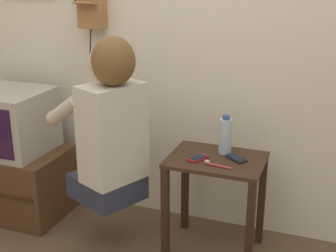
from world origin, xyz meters
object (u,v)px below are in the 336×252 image
(television, at_px, (6,120))
(water_bottle, at_px, (225,136))
(person, at_px, (110,123))
(toothbrush, at_px, (216,165))
(cell_phone_spare, at_px, (236,158))
(cell_phone_held, at_px, (198,158))

(television, distance_m, water_bottle, 1.44)
(person, xyz_separation_m, toothbrush, (0.59, 0.08, -0.19))
(water_bottle, height_order, toothbrush, water_bottle)
(person, height_order, toothbrush, person)
(cell_phone_spare, bearing_deg, cell_phone_held, 147.46)
(cell_phone_spare, bearing_deg, television, 129.39)
(water_bottle, bearing_deg, toothbrush, -89.21)
(television, bearing_deg, cell_phone_held, -1.47)
(water_bottle, bearing_deg, television, -175.77)
(toothbrush, bearing_deg, person, 106.00)
(cell_phone_spare, distance_m, toothbrush, 0.15)
(television, bearing_deg, water_bottle, 4.23)
(television, relative_size, water_bottle, 2.45)
(cell_phone_held, xyz_separation_m, water_bottle, (0.12, 0.14, 0.10))
(television, distance_m, cell_phone_held, 1.32)
(toothbrush, bearing_deg, cell_phone_spare, -23.01)
(cell_phone_held, distance_m, cell_phone_spare, 0.21)
(water_bottle, xyz_separation_m, toothbrush, (0.00, -0.20, -0.10))
(cell_phone_held, distance_m, water_bottle, 0.21)
(television, bearing_deg, person, -11.21)
(person, xyz_separation_m, television, (-0.85, 0.17, -0.14))
(television, height_order, cell_phone_spare, television)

